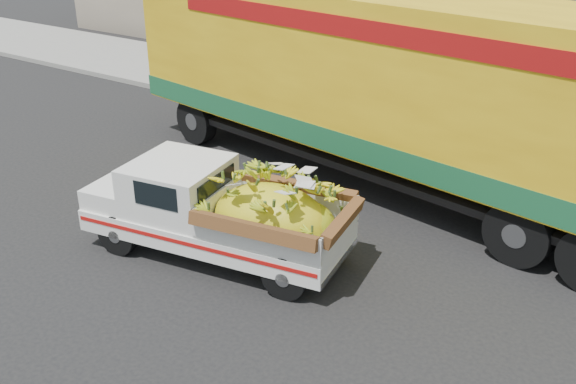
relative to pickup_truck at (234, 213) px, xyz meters
The scene contains 5 objects.
ground 1.34m from the pickup_truck, behind, with size 100.00×100.00×0.00m, color black.
curb 6.54m from the pickup_truck, 99.41° to the left, with size 60.00×0.25×0.15m, color gray.
sidewalk 8.61m from the pickup_truck, 97.12° to the left, with size 60.00×4.00×0.14m, color gray.
pickup_truck is the anchor object (origin of this frame).
semi_trailer 4.20m from the pickup_truck, 82.40° to the left, with size 12.07×4.32×3.80m.
Camera 1 is at (6.90, -6.90, 5.44)m, focal length 40.00 mm.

